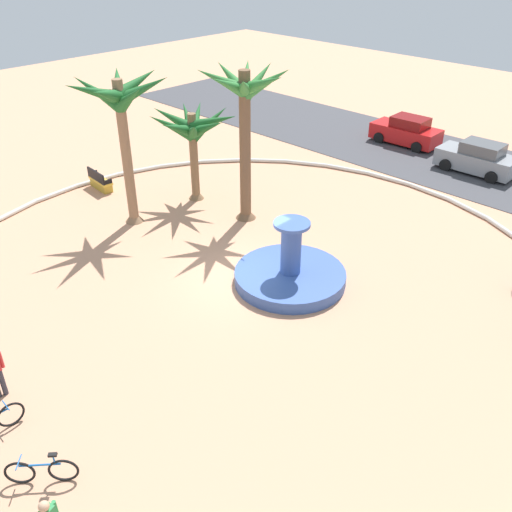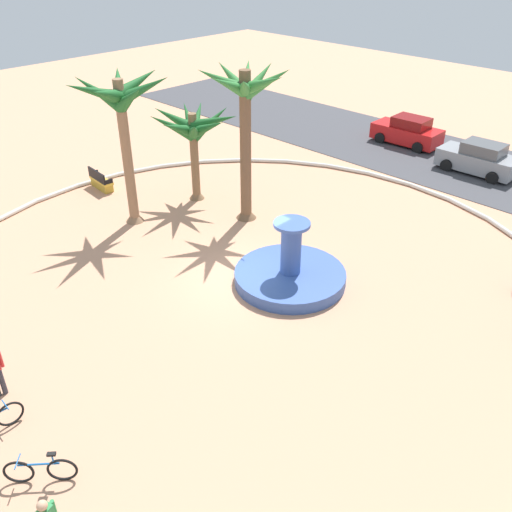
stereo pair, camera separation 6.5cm
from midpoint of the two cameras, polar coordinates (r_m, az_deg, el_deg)
ground_plane at (r=20.66m, az=-1.39°, el=-2.27°), size 80.00×80.00×0.00m
plaza_curb at (r=20.60m, az=-1.39°, el=-2.03°), size 23.73×23.73×0.20m
street_asphalt at (r=32.87m, az=19.62°, el=9.04°), size 48.00×8.00×0.03m
fountain at (r=20.28m, az=3.61°, el=-1.87°), size 4.07×4.07×2.46m
palm_tree_near_fountain at (r=23.08m, az=-1.01°, el=15.28°), size 3.93×3.84×6.70m
palm_tree_by_curb at (r=23.39m, az=-13.61°, el=14.46°), size 3.89×4.20×6.44m
palm_tree_mid_plaza at (r=25.66m, az=-6.39°, el=12.79°), size 4.10×4.02×4.38m
bench_west at (r=28.67m, az=-15.55°, el=7.31°), size 1.63×0.62×1.00m
bicycle_by_lamppost at (r=14.73m, az=-21.11°, el=-19.83°), size 1.19×1.32×0.94m
parked_car_leftmost at (r=34.71m, az=15.33°, el=12.21°), size 4.06×2.03×1.67m
parked_car_second at (r=31.62m, az=21.92°, el=9.25°), size 4.04×2.00×1.67m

